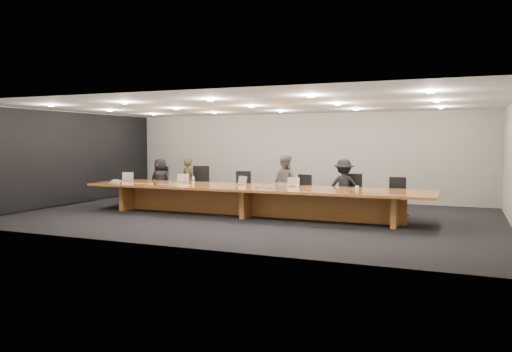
{
  "coord_description": "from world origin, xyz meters",
  "views": [
    {
      "loc": [
        4.98,
        -11.63,
        1.9
      ],
      "look_at": [
        0.0,
        0.3,
        1.0
      ],
      "focal_mm": 35.0,
      "sensor_mm": 36.0,
      "label": 1
    }
  ],
  "objects": [
    {
      "name": "chair_mid_left",
      "position": [
        -0.87,
        1.27,
        0.53
      ],
      "size": [
        0.57,
        0.57,
        1.07
      ],
      "primitive_type": null,
      "rotation": [
        0.0,
        0.0,
        0.06
      ],
      "color": "black",
      "rests_on": "ground"
    },
    {
      "name": "paper_cup_near",
      "position": [
        1.19,
        0.1,
        0.8
      ],
      "size": [
        0.1,
        0.1,
        0.1
      ],
      "primitive_type": "cone",
      "rotation": [
        0.0,
        0.0,
        0.31
      ],
      "color": "white",
      "rests_on": "conference_table"
    },
    {
      "name": "person_c",
      "position": [
        0.51,
        1.14,
        0.77
      ],
      "size": [
        0.91,
        0.81,
        1.54
      ],
      "primitive_type": "imported",
      "rotation": [
        0.0,
        0.0,
        2.77
      ],
      "color": "#525255",
      "rests_on": "ground"
    },
    {
      "name": "chair_mid_right",
      "position": [
        0.89,
        1.33,
        0.51
      ],
      "size": [
        0.65,
        0.65,
        1.01
      ],
      "primitive_type": null,
      "rotation": [
        0.0,
        0.0,
        -0.32
      ],
      "color": "black",
      "rests_on": "ground"
    },
    {
      "name": "mic_right",
      "position": [
        2.65,
        -0.46,
        0.76
      ],
      "size": [
        0.11,
        0.11,
        0.03
      ],
      "primitive_type": "cone",
      "rotation": [
        0.0,
        0.0,
        -0.03
      ],
      "color": "black",
      "rests_on": "conference_table"
    },
    {
      "name": "left_wall_panel",
      "position": [
        -5.94,
        0.0,
        1.37
      ],
      "size": [
        0.08,
        7.84,
        2.74
      ],
      "primitive_type": "cube",
      "color": "black",
      "rests_on": "ground"
    },
    {
      "name": "av_box",
      "position": [
        -3.87,
        -0.52,
        0.77
      ],
      "size": [
        0.25,
        0.2,
        0.03
      ],
      "primitive_type": "cube",
      "rotation": [
        0.0,
        0.0,
        0.19
      ],
      "color": "#A7A7AB",
      "rests_on": "conference_table"
    },
    {
      "name": "mic_left",
      "position": [
        -2.6,
        -0.44,
        0.77
      ],
      "size": [
        0.16,
        0.16,
        0.03
      ],
      "primitive_type": "cone",
      "rotation": [
        0.0,
        0.0,
        -0.28
      ],
      "color": "black",
      "rests_on": "conference_table"
    },
    {
      "name": "person_d",
      "position": [
        2.1,
        1.23,
        0.72
      ],
      "size": [
        1.03,
        0.76,
        1.43
      ],
      "primitive_type": "imported",
      "rotation": [
        0.0,
        0.0,
        3.41
      ],
      "color": "black",
      "rests_on": "ground"
    },
    {
      "name": "chair_far_left",
      "position": [
        -3.67,
        1.23,
        0.58
      ],
      "size": [
        0.65,
        0.65,
        1.15
      ],
      "primitive_type": null,
      "rotation": [
        0.0,
        0.0,
        -0.11
      ],
      "color": "black",
      "rests_on": "ground"
    },
    {
      "name": "chair_far_right",
      "position": [
        3.41,
        1.34,
        0.5
      ],
      "size": [
        0.55,
        0.55,
        1.01
      ],
      "primitive_type": null,
      "rotation": [
        0.0,
        0.0,
        -0.08
      ],
      "color": "black",
      "rests_on": "ground"
    },
    {
      "name": "back_wall",
      "position": [
        0.0,
        4.0,
        1.4
      ],
      "size": [
        12.0,
        0.02,
        2.8
      ],
      "primitive_type": "cube",
      "color": "beige",
      "rests_on": "ground"
    },
    {
      "name": "laptop_b",
      "position": [
        -2.23,
        0.29,
        0.88
      ],
      "size": [
        0.38,
        0.32,
        0.26
      ],
      "primitive_type": null,
      "rotation": [
        0.0,
        0.0,
        0.26
      ],
      "color": "#BBAF8F",
      "rests_on": "conference_table"
    },
    {
      "name": "mic_center",
      "position": [
        0.26,
        -0.29,
        0.76
      ],
      "size": [
        0.13,
        0.13,
        0.03
      ],
      "primitive_type": "cone",
      "rotation": [
        0.0,
        0.0,
        0.33
      ],
      "color": "black",
      "rests_on": "conference_table"
    },
    {
      "name": "water_bottle",
      "position": [
        -1.73,
        0.05,
        0.85
      ],
      "size": [
        0.06,
        0.06,
        0.2
      ],
      "primitive_type": "cylinder",
      "rotation": [
        0.0,
        0.0,
        0.03
      ],
      "color": "silver",
      "rests_on": "conference_table"
    },
    {
      "name": "paper_cup_far",
      "position": [
        2.66,
        0.16,
        0.8
      ],
      "size": [
        0.11,
        0.11,
        0.1
      ],
      "primitive_type": "cone",
      "rotation": [
        0.0,
        0.0,
        0.36
      ],
      "color": "silver",
      "rests_on": "conference_table"
    },
    {
      "name": "notepad",
      "position": [
        -4.35,
        0.14,
        0.76
      ],
      "size": [
        0.27,
        0.23,
        0.01
      ],
      "primitive_type": "cube",
      "rotation": [
        0.0,
        0.0,
        0.23
      ],
      "color": "silver",
      "rests_on": "conference_table"
    },
    {
      "name": "person_a",
      "position": [
        -3.52,
        1.19,
        0.7
      ],
      "size": [
        0.71,
        0.5,
        1.39
      ],
      "primitive_type": "imported",
      "rotation": [
        0.0,
        0.0,
        3.22
      ],
      "color": "black",
      "rests_on": "ground"
    },
    {
      "name": "laptop_a",
      "position": [
        -4.07,
        0.27,
        0.88
      ],
      "size": [
        0.39,
        0.34,
        0.26
      ],
      "primitive_type": null,
      "rotation": [
        0.0,
        0.0,
        0.39
      ],
      "color": "tan",
      "rests_on": "conference_table"
    },
    {
      "name": "ground",
      "position": [
        0.0,
        0.0,
        0.0
      ],
      "size": [
        12.0,
        12.0,
        0.0
      ],
      "primitive_type": "plane",
      "color": "black",
      "rests_on": "ground"
    },
    {
      "name": "chair_left",
      "position": [
        -2.27,
        1.33,
        0.6
      ],
      "size": [
        0.72,
        0.72,
        1.19
      ],
      "primitive_type": null,
      "rotation": [
        0.0,
        0.0,
        0.2
      ],
      "color": "black",
      "rests_on": "ground"
    },
    {
      "name": "chair_right",
      "position": [
        2.34,
        1.16,
        0.54
      ],
      "size": [
        0.6,
        0.6,
        1.08
      ],
      "primitive_type": null,
      "rotation": [
        0.0,
        0.0,
        0.1
      ],
      "color": "black",
      "rests_on": "ground"
    },
    {
      "name": "conference_table",
      "position": [
        0.0,
        0.0,
        0.52
      ],
      "size": [
        9.0,
        1.8,
        0.75
      ],
      "color": "brown",
      "rests_on": "ground"
    },
    {
      "name": "lime_gadget",
      "position": [
        -4.37,
        0.15,
        0.78
      ],
      "size": [
        0.17,
        0.13,
        0.02
      ],
      "primitive_type": "cube",
      "rotation": [
        0.0,
        0.0,
        0.33
      ],
      "color": "#67CB36",
      "rests_on": "notepad"
    },
    {
      "name": "person_b",
      "position": [
        -2.52,
        1.17,
        0.71
      ],
      "size": [
        0.6,
        0.5,
        1.42
      ],
      "primitive_type": "imported",
      "rotation": [
        0.0,
        0.0,
        2.79
      ],
      "color": "#322A1B",
      "rests_on": "ground"
    },
    {
      "name": "amber_mug",
      "position": [
        -1.84,
        0.19,
        0.8
      ],
      "size": [
        0.1,
        0.1,
        0.1
      ],
      "primitive_type": "cylinder",
      "rotation": [
        0.0,
        0.0,
        -0.22
      ],
      "color": "brown",
      "rests_on": "conference_table"
    },
    {
      "name": "laptop_c",
      "position": [
        -0.47,
        0.29,
        0.87
      ],
      "size": [
        0.37,
        0.33,
        0.24
      ],
      "primitive_type": null,
      "rotation": [
        0.0,
        0.0,
        -0.42
      ],
      "color": "#C6B797",
      "rests_on": "conference_table"
    },
    {
      "name": "laptop_d",
      "position": [
        1.0,
        0.29,
        0.87
      ],
      "size": [
        0.33,
        0.26,
        0.24
      ],
      "primitive_type": null,
      "rotation": [
        0.0,
        0.0,
        0.11
      ],
      "color": "#B8AC8C",
      "rests_on": "conference_table"
    }
  ]
}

